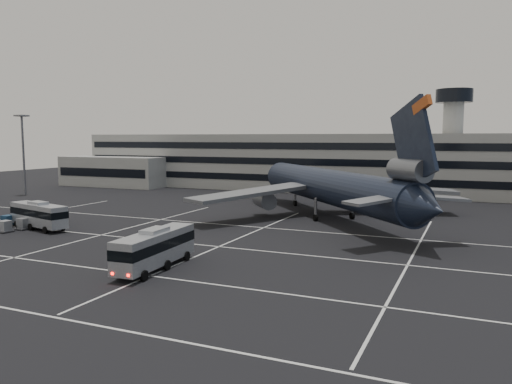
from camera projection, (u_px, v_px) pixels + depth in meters
ground at (118, 245)px, 61.40m from camera, size 260.00×260.00×0.00m
lane_markings at (128, 244)px, 61.68m from camera, size 90.00×55.62×0.01m
terminal at (291, 162)px, 126.58m from camera, size 125.00×26.00×24.00m
hills at (416, 198)px, 210.24m from camera, size 352.00×180.00×44.00m
lightpole_left at (23, 143)px, 113.96m from camera, size 2.40×2.40×18.28m
trijet_main at (330, 187)px, 80.59m from camera, size 41.92×47.37×18.08m
bus_near at (155, 247)px, 49.78m from camera, size 3.48×11.83×4.13m
bus_far at (39, 214)px, 71.65m from camera, size 11.63×5.31×4.00m
uld_cluster at (28, 220)px, 74.57m from camera, size 8.16×13.61×1.64m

